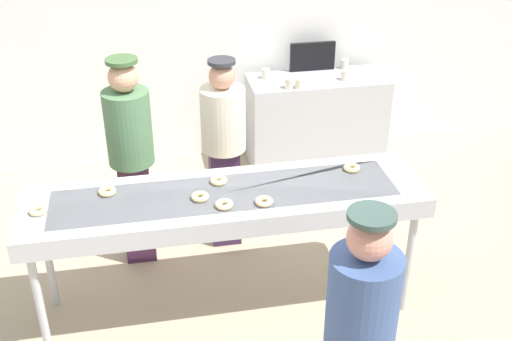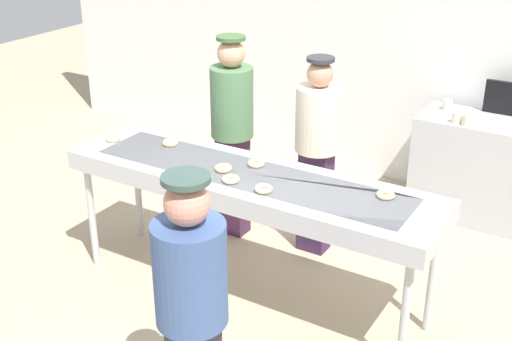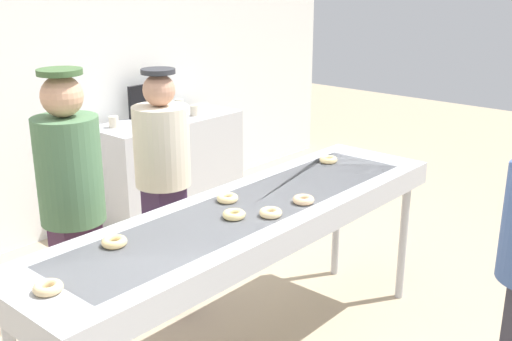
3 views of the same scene
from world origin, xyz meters
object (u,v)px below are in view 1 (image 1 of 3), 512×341
at_px(plain_donut_6, 200,197).
at_px(prep_counter, 316,121).
at_px(fryer_conveyor, 226,203).
at_px(paper_cup_0, 299,83).
at_px(plain_donut_4, 107,191).
at_px(paper_cup_4, 289,83).
at_px(customer_waiting, 360,325).
at_px(paper_cup_1, 266,74).
at_px(paper_cup_2, 345,75).
at_px(plain_donut_5, 38,210).
at_px(plain_donut_1, 219,180).
at_px(plain_donut_0, 224,204).
at_px(plain_donut_3, 352,168).
at_px(worker_baker, 131,151).
at_px(menu_display, 312,56).
at_px(plain_donut_2, 264,201).
at_px(worker_assistant, 224,143).

height_order(plain_donut_6, prep_counter, plain_donut_6).
relative_size(fryer_conveyor, paper_cup_0, 28.61).
height_order(plain_donut_4, paper_cup_4, plain_donut_4).
relative_size(fryer_conveyor, customer_waiting, 1.69).
relative_size(paper_cup_1, paper_cup_2, 1.00).
bearing_deg(paper_cup_2, plain_donut_5, -143.15).
bearing_deg(paper_cup_4, plain_donut_1, -117.81).
bearing_deg(paper_cup_1, plain_donut_0, -107.90).
distance_m(fryer_conveyor, plain_donut_4, 0.81).
bearing_deg(fryer_conveyor, plain_donut_3, 8.71).
xyz_separation_m(fryer_conveyor, plain_donut_0, (-0.03, -0.17, 0.10)).
relative_size(worker_baker, paper_cup_2, 18.01).
distance_m(plain_donut_0, plain_donut_1, 0.32).
xyz_separation_m(plain_donut_1, menu_display, (1.28, 2.21, 0.07)).
xyz_separation_m(prep_counter, paper_cup_4, (-0.35, -0.20, 0.51)).
bearing_deg(plain_donut_2, paper_cup_1, 78.06).
bearing_deg(paper_cup_0, plain_donut_2, -110.27).
height_order(plain_donut_1, worker_baker, worker_baker).
height_order(customer_waiting, menu_display, customer_waiting).
xyz_separation_m(paper_cup_0, paper_cup_4, (-0.09, 0.02, 0.00)).
relative_size(fryer_conveyor, plain_donut_0, 23.10).
height_order(worker_assistant, menu_display, worker_assistant).
bearing_deg(plain_donut_1, fryer_conveyor, -79.93).
relative_size(customer_waiting, prep_counter, 1.17).
xyz_separation_m(plain_donut_6, paper_cup_1, (0.92, 2.27, -0.03)).
bearing_deg(paper_cup_2, paper_cup_0, -165.61).
height_order(plain_donut_6, worker_baker, worker_baker).
bearing_deg(worker_baker, customer_waiting, 113.15).
bearing_deg(worker_assistant, plain_donut_1, 73.99).
height_order(plain_donut_1, paper_cup_4, plain_donut_1).
distance_m(plain_donut_2, paper_cup_2, 2.56).
height_order(prep_counter, paper_cup_4, paper_cup_4).
relative_size(plain_donut_6, paper_cup_1, 1.24).
relative_size(plain_donut_5, paper_cup_0, 1.24).
bearing_deg(paper_cup_4, fryer_conveyor, -115.35).
distance_m(plain_donut_1, prep_counter, 2.42).
height_order(worker_assistant, paper_cup_1, worker_assistant).
relative_size(fryer_conveyor, plain_donut_3, 23.10).
bearing_deg(paper_cup_0, worker_assistant, -130.26).
xyz_separation_m(fryer_conveyor, worker_baker, (-0.62, 0.75, 0.08)).
height_order(plain_donut_4, worker_baker, worker_baker).
bearing_deg(plain_donut_0, fryer_conveyor, 78.78).
xyz_separation_m(fryer_conveyor, prep_counter, (1.25, 2.12, -0.45)).
distance_m(paper_cup_2, paper_cup_4, 0.61).
xyz_separation_m(plain_donut_2, plain_donut_5, (-1.45, 0.17, 0.00)).
bearing_deg(plain_donut_0, plain_donut_2, -2.90).
bearing_deg(plain_donut_5, paper_cup_0, 40.74).
distance_m(plain_donut_4, customer_waiting, 1.97).
bearing_deg(plain_donut_5, paper_cup_1, 48.74).
height_order(plain_donut_2, paper_cup_4, plain_donut_2).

